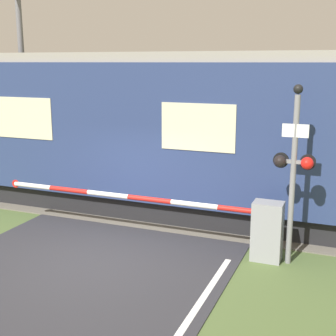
# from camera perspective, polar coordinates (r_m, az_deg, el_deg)

# --- Properties ---
(ground_plane) EXTENTS (80.00, 80.00, 0.00)m
(ground_plane) POSITION_cam_1_polar(r_m,az_deg,el_deg) (9.85, -8.91, -11.05)
(ground_plane) COLOR #4C6033
(track_bed) EXTENTS (36.00, 3.20, 0.13)m
(track_bed) POSITION_cam_1_polar(r_m,az_deg,el_deg) (12.87, -0.70, -4.99)
(track_bed) COLOR #666056
(track_bed) RESTS_ON ground_plane
(train) EXTENTS (17.42, 2.78, 4.19)m
(train) POSITION_cam_1_polar(r_m,az_deg,el_deg) (11.91, 5.71, 3.97)
(train) COLOR black
(train) RESTS_ON ground_plane
(crossing_barrier) EXTENTS (6.66, 0.44, 1.22)m
(crossing_barrier) POSITION_cam_1_polar(r_m,az_deg,el_deg) (9.83, 8.57, -6.76)
(crossing_barrier) COLOR gray
(crossing_barrier) RESTS_ON ground_plane
(signal_post) EXTENTS (0.81, 0.26, 3.56)m
(signal_post) POSITION_cam_1_polar(r_m,az_deg,el_deg) (9.30, 15.05, 0.29)
(signal_post) COLOR gray
(signal_post) RESTS_ON ground_plane
(catenary_pole) EXTENTS (0.20, 1.90, 6.68)m
(catenary_pole) POSITION_cam_1_polar(r_m,az_deg,el_deg) (17.14, -17.37, 10.69)
(catenary_pole) COLOR slate
(catenary_pole) RESTS_ON ground_plane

